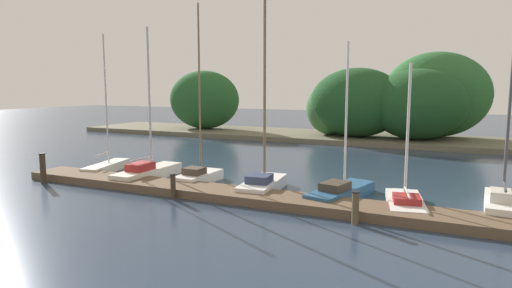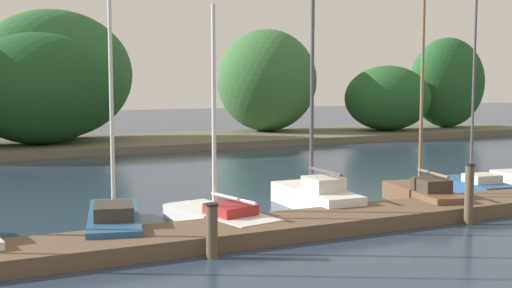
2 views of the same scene
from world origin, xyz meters
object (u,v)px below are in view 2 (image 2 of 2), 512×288
(sailboat_4, at_px, (114,218))
(mooring_piling_3, at_px, (469,194))
(mooring_piling_2, at_px, (212,231))
(sailboat_7, at_px, (422,192))
(sailboat_5, at_px, (218,214))
(sailboat_6, at_px, (314,193))
(sailboat_8, at_px, (473,183))

(sailboat_4, xyz_separation_m, mooring_piling_3, (8.03, -3.04, 0.42))
(sailboat_4, bearing_deg, mooring_piling_2, -144.84)
(sailboat_4, height_order, sailboat_7, sailboat_7)
(sailboat_4, xyz_separation_m, sailboat_5, (2.47, -0.40, -0.05))
(sailboat_5, relative_size, sailboat_6, 0.73)
(mooring_piling_2, bearing_deg, sailboat_5, 64.40)
(sailboat_8, bearing_deg, mooring_piling_2, 116.84)
(sailboat_5, xyz_separation_m, mooring_piling_2, (-1.28, -2.66, 0.27))
(sailboat_6, bearing_deg, mooring_piling_2, 130.23)
(sailboat_4, xyz_separation_m, sailboat_6, (5.69, 0.40, 0.10))
(sailboat_5, distance_m, mooring_piling_2, 2.97)
(sailboat_4, bearing_deg, sailboat_7, -80.35)
(sailboat_6, xyz_separation_m, sailboat_7, (2.93, -1.04, -0.05))
(sailboat_4, distance_m, sailboat_6, 5.71)
(sailboat_4, distance_m, mooring_piling_2, 3.30)
(mooring_piling_2, bearing_deg, sailboat_7, 18.02)
(sailboat_4, bearing_deg, sailboat_6, -72.07)
(sailboat_8, xyz_separation_m, mooring_piling_2, (-10.36, -3.42, 0.24))
(sailboat_6, height_order, mooring_piling_3, sailboat_6)
(sailboat_5, bearing_deg, sailboat_7, -103.50)
(sailboat_5, distance_m, sailboat_7, 6.16)
(sailboat_5, xyz_separation_m, mooring_piling_3, (5.56, -2.64, 0.47))
(sailboat_8, relative_size, mooring_piling_2, 6.06)
(sailboat_7, relative_size, sailboat_8, 1.00)
(sailboat_5, distance_m, sailboat_8, 9.12)
(sailboat_7, distance_m, mooring_piling_3, 2.49)
(sailboat_5, height_order, sailboat_7, sailboat_7)
(sailboat_8, height_order, mooring_piling_2, sailboat_8)
(mooring_piling_2, height_order, mooring_piling_3, mooring_piling_3)
(sailboat_8, bearing_deg, sailboat_6, 98.15)
(mooring_piling_2, relative_size, mooring_piling_3, 0.73)
(sailboat_6, bearing_deg, sailboat_4, 96.66)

